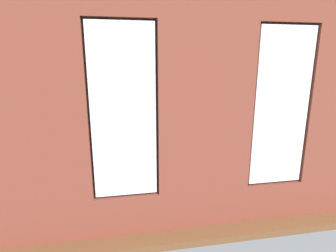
{
  "coord_description": "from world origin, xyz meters",
  "views": [
    {
      "loc": [
        1.12,
        5.81,
        2.34
      ],
      "look_at": [
        0.14,
        0.4,
        1.0
      ],
      "focal_mm": 28.0,
      "sensor_mm": 36.0,
      "label": 1
    }
  ],
  "objects_px": {
    "potted_plant_corner_far_left": "(329,158)",
    "potted_plant_near_tv": "(69,151)",
    "papasan_chair": "(147,129)",
    "table_plant_small": "(153,144)",
    "remote_gray": "(134,152)",
    "media_console": "(54,150)",
    "candle_jar": "(144,146)",
    "potted_plant_corner_near_left": "(237,115)",
    "tv_flatscreen": "(51,122)",
    "cup_ceramic": "(169,145)",
    "remote_silver": "(159,151)",
    "couch_by_window": "(171,185)",
    "potted_plant_foreground_right": "(75,114)",
    "potted_plant_mid_room_small": "(203,138)",
    "potted_plant_beside_window_right": "(77,189)",
    "coffee_table": "(153,152)",
    "couch_left": "(267,146)"
  },
  "relations": [
    {
      "from": "couch_by_window",
      "to": "potted_plant_mid_room_small",
      "type": "distance_m",
      "value": 2.77
    },
    {
      "from": "remote_gray",
      "to": "potted_plant_mid_room_small",
      "type": "relative_size",
      "value": 0.29
    },
    {
      "from": "media_console",
      "to": "remote_silver",
      "type": "bearing_deg",
      "value": 159.51
    },
    {
      "from": "remote_gray",
      "to": "potted_plant_corner_near_left",
      "type": "height_order",
      "value": "potted_plant_corner_near_left"
    },
    {
      "from": "table_plant_small",
      "to": "potted_plant_corner_far_left",
      "type": "xyz_separation_m",
      "value": [
        -3.0,
        1.68,
        0.08
      ]
    },
    {
      "from": "table_plant_small",
      "to": "potted_plant_near_tv",
      "type": "height_order",
      "value": "potted_plant_near_tv"
    },
    {
      "from": "cup_ceramic",
      "to": "potted_plant_corner_near_left",
      "type": "height_order",
      "value": "potted_plant_corner_near_left"
    },
    {
      "from": "potted_plant_foreground_right",
      "to": "potted_plant_beside_window_right",
      "type": "height_order",
      "value": "potted_plant_foreground_right"
    },
    {
      "from": "couch_by_window",
      "to": "tv_flatscreen",
      "type": "height_order",
      "value": "tv_flatscreen"
    },
    {
      "from": "potted_plant_mid_room_small",
      "to": "potted_plant_corner_far_left",
      "type": "xyz_separation_m",
      "value": [
        -1.55,
        2.53,
        0.26
      ]
    },
    {
      "from": "tv_flatscreen",
      "to": "papasan_chair",
      "type": "distance_m",
      "value": 2.69
    },
    {
      "from": "couch_by_window",
      "to": "table_plant_small",
      "type": "height_order",
      "value": "couch_by_window"
    },
    {
      "from": "table_plant_small",
      "to": "potted_plant_corner_far_left",
      "type": "bearing_deg",
      "value": 150.68
    },
    {
      "from": "candle_jar",
      "to": "potted_plant_corner_near_left",
      "type": "relative_size",
      "value": 0.08
    },
    {
      "from": "potted_plant_foreground_right",
      "to": "potted_plant_mid_room_small",
      "type": "bearing_deg",
      "value": 160.06
    },
    {
      "from": "couch_by_window",
      "to": "potted_plant_foreground_right",
      "type": "xyz_separation_m",
      "value": [
        2.07,
        -3.66,
        0.59
      ]
    },
    {
      "from": "candle_jar",
      "to": "potted_plant_foreground_right",
      "type": "bearing_deg",
      "value": -48.12
    },
    {
      "from": "papasan_chair",
      "to": "potted_plant_beside_window_right",
      "type": "xyz_separation_m",
      "value": [
        1.46,
        3.64,
        0.02
      ]
    },
    {
      "from": "potted_plant_near_tv",
      "to": "potted_plant_beside_window_right",
      "type": "bearing_deg",
      "value": 104.05
    },
    {
      "from": "candle_jar",
      "to": "potted_plant_corner_near_left",
      "type": "bearing_deg",
      "value": -147.36
    },
    {
      "from": "couch_by_window",
      "to": "couch_left",
      "type": "relative_size",
      "value": 0.99
    },
    {
      "from": "couch_left",
      "to": "remote_gray",
      "type": "distance_m",
      "value": 3.28
    },
    {
      "from": "couch_by_window",
      "to": "potted_plant_mid_room_small",
      "type": "relative_size",
      "value": 3.47
    },
    {
      "from": "candle_jar",
      "to": "potted_plant_foreground_right",
      "type": "xyz_separation_m",
      "value": [
        1.78,
        -1.98,
        0.43
      ]
    },
    {
      "from": "couch_by_window",
      "to": "papasan_chair",
      "type": "height_order",
      "value": "couch_by_window"
    },
    {
      "from": "potted_plant_foreground_right",
      "to": "potted_plant_beside_window_right",
      "type": "xyz_separation_m",
      "value": [
        -0.58,
        3.76,
        -0.48
      ]
    },
    {
      "from": "remote_gray",
      "to": "potted_plant_corner_far_left",
      "type": "height_order",
      "value": "potted_plant_corner_far_left"
    },
    {
      "from": "cup_ceramic",
      "to": "potted_plant_corner_far_left",
      "type": "distance_m",
      "value": 3.18
    },
    {
      "from": "couch_by_window",
      "to": "remote_gray",
      "type": "relative_size",
      "value": 12.06
    },
    {
      "from": "couch_left",
      "to": "potted_plant_beside_window_right",
      "type": "height_order",
      "value": "couch_left"
    },
    {
      "from": "tv_flatscreen",
      "to": "potted_plant_corner_far_left",
      "type": "relative_size",
      "value": 0.85
    },
    {
      "from": "remote_gray",
      "to": "papasan_chair",
      "type": "distance_m",
      "value": 2.14
    },
    {
      "from": "remote_silver",
      "to": "media_console",
      "type": "height_order",
      "value": "media_console"
    },
    {
      "from": "couch_by_window",
      "to": "potted_plant_corner_near_left",
      "type": "xyz_separation_m",
      "value": [
        -2.87,
        -3.71,
        0.38
      ]
    },
    {
      "from": "coffee_table",
      "to": "potted_plant_near_tv",
      "type": "relative_size",
      "value": 1.57
    },
    {
      "from": "potted_plant_foreground_right",
      "to": "potted_plant_corner_near_left",
      "type": "bearing_deg",
      "value": -179.46
    },
    {
      "from": "remote_gray",
      "to": "media_console",
      "type": "distance_m",
      "value": 2.05
    },
    {
      "from": "couch_by_window",
      "to": "potted_plant_beside_window_right",
      "type": "height_order",
      "value": "couch_by_window"
    },
    {
      "from": "coffee_table",
      "to": "table_plant_small",
      "type": "height_order",
      "value": "table_plant_small"
    },
    {
      "from": "potted_plant_corner_far_left",
      "to": "potted_plant_near_tv",
      "type": "relative_size",
      "value": 1.47
    },
    {
      "from": "table_plant_small",
      "to": "tv_flatscreen",
      "type": "relative_size",
      "value": 0.23
    },
    {
      "from": "candle_jar",
      "to": "media_console",
      "type": "distance_m",
      "value": 2.21
    },
    {
      "from": "papasan_chair",
      "to": "table_plant_small",
      "type": "bearing_deg",
      "value": 87.76
    },
    {
      "from": "couch_left",
      "to": "table_plant_small",
      "type": "xyz_separation_m",
      "value": [
        2.84,
        0.05,
        0.25
      ]
    },
    {
      "from": "remote_silver",
      "to": "remote_gray",
      "type": "bearing_deg",
      "value": -142.91
    },
    {
      "from": "couch_by_window",
      "to": "potted_plant_corner_far_left",
      "type": "relative_size",
      "value": 1.51
    },
    {
      "from": "potted_plant_near_tv",
      "to": "papasan_chair",
      "type": "bearing_deg",
      "value": -128.74
    },
    {
      "from": "potted_plant_foreground_right",
      "to": "potted_plant_near_tv",
      "type": "relative_size",
      "value": 1.54
    },
    {
      "from": "potted_plant_corner_near_left",
      "to": "potted_plant_near_tv",
      "type": "xyz_separation_m",
      "value": [
        4.71,
        2.42,
        -0.11
      ]
    },
    {
      "from": "potted_plant_corner_far_left",
      "to": "potted_plant_near_tv",
      "type": "bearing_deg",
      "value": -16.39
    }
  ]
}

